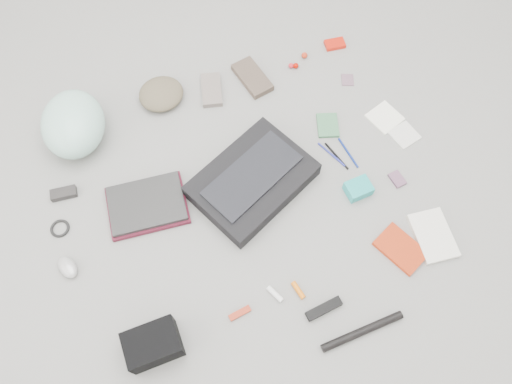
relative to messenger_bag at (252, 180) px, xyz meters
name	(u,v)px	position (x,y,z in m)	size (l,w,h in m)	color
ground_plane	(256,197)	(-0.01, -0.06, -0.04)	(4.00, 4.00, 0.00)	gray
messenger_bag	(252,180)	(0.00, 0.00, 0.00)	(0.46, 0.33, 0.08)	black
bag_flap	(252,175)	(0.00, 0.00, 0.04)	(0.40, 0.18, 0.01)	black
laptop_sleeve	(147,206)	(-0.43, 0.07, -0.03)	(0.31, 0.23, 0.02)	#5A1527
laptop	(146,204)	(-0.43, 0.07, -0.01)	(0.29, 0.21, 0.02)	black
bike_helmet	(73,124)	(-0.59, 0.50, 0.06)	(0.26, 0.32, 0.19)	#B3EEDB
beanie	(161,94)	(-0.20, 0.55, 0.00)	(0.20, 0.19, 0.07)	brown
mitten_left	(211,90)	(0.01, 0.50, -0.03)	(0.09, 0.17, 0.03)	gray
mitten_right	(252,78)	(0.21, 0.49, -0.02)	(0.10, 0.21, 0.03)	brown
power_brick	(64,193)	(-0.72, 0.26, -0.02)	(0.10, 0.05, 0.03)	black
cable_coil	(60,228)	(-0.77, 0.12, -0.03)	(0.08, 0.08, 0.01)	black
mouse	(68,267)	(-0.78, -0.06, -0.02)	(0.06, 0.10, 0.04)	#A5A5A5
camera_bag	(153,345)	(-0.57, -0.46, 0.02)	(0.18, 0.13, 0.12)	black
multitool	(240,313)	(-0.25, -0.47, -0.03)	(0.08, 0.02, 0.01)	#9C2811
toiletry_tube_white	(275,294)	(-0.10, -0.45, -0.03)	(0.02, 0.02, 0.07)	silver
toiletry_tube_orange	(298,290)	(-0.01, -0.47, -0.03)	(0.02, 0.02, 0.07)	orange
u_lock	(324,309)	(0.04, -0.57, -0.02)	(0.14, 0.03, 0.03)	black
bike_pump	(362,331)	(0.13, -0.70, -0.02)	(0.03, 0.03, 0.32)	black
book_red	(401,249)	(0.42, -0.48, -0.03)	(0.12, 0.19, 0.02)	red
book_white	(433,236)	(0.56, -0.49, -0.03)	(0.14, 0.21, 0.02)	silver
notepad	(328,125)	(0.41, 0.13, -0.03)	(0.09, 0.12, 0.01)	#3B724A
pen_blue	(332,154)	(0.36, 0.00, -0.03)	(0.01, 0.01, 0.15)	navy
pen_black	(337,156)	(0.38, -0.02, -0.03)	(0.01, 0.01, 0.15)	black
pen_navy	(348,153)	(0.43, -0.02, -0.03)	(0.01, 0.01, 0.16)	navy
accordion_wallet	(358,189)	(0.38, -0.20, -0.01)	(0.10, 0.08, 0.05)	#1DACA9
card_deck	(397,179)	(0.56, -0.21, -0.03)	(0.05, 0.07, 0.01)	#764E69
napkin_top	(385,117)	(0.66, 0.07, -0.03)	(0.13, 0.13, 0.01)	white
napkin_bottom	(404,135)	(0.70, -0.04, -0.04)	(0.11, 0.11, 0.01)	silver
lollipop_a	(291,66)	(0.40, 0.49, -0.03)	(0.02, 0.02, 0.02)	red
lollipop_b	(296,66)	(0.42, 0.48, -0.03)	(0.03, 0.03, 0.03)	#AD0B00
lollipop_c	(304,55)	(0.48, 0.52, -0.02)	(0.03, 0.03, 0.03)	red
altoids_tin	(335,44)	(0.65, 0.53, -0.03)	(0.09, 0.06, 0.02)	red
stamp_sheet	(348,80)	(0.61, 0.32, -0.04)	(0.05, 0.07, 0.00)	slate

